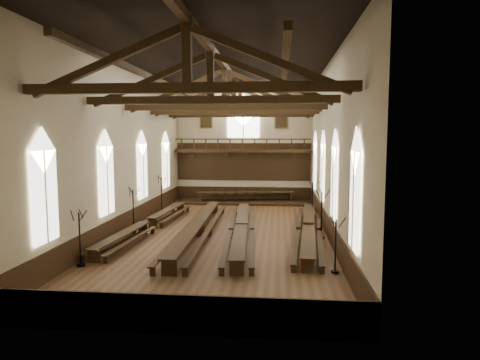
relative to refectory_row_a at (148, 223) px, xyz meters
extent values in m
plane|color=brown|center=(4.72, -0.20, -0.50)|extent=(26.00, 26.00, 0.00)
plane|color=beige|center=(4.72, 12.80, 4.50)|extent=(12.00, 0.00, 12.00)
plane|color=beige|center=(4.72, -13.20, 4.50)|extent=(12.00, 0.00, 12.00)
plane|color=beige|center=(-1.28, -0.20, 4.50)|extent=(0.00, 26.00, 26.00)
plane|color=beige|center=(10.72, -0.20, 4.50)|extent=(0.00, 26.00, 26.00)
plane|color=black|center=(4.72, -0.20, 9.50)|extent=(26.00, 26.00, 0.00)
cube|color=#331D0F|center=(4.72, 12.76, 0.10)|extent=(11.90, 0.08, 1.20)
cube|color=#331D0F|center=(4.72, -13.16, 0.10)|extent=(11.90, 0.08, 1.20)
cube|color=#331D0F|center=(-1.24, -0.20, 0.10)|extent=(0.08, 25.90, 1.20)
cube|color=#331D0F|center=(10.68, -0.20, 0.10)|extent=(0.08, 25.90, 1.20)
cube|color=white|center=(-1.18, -9.20, 2.90)|extent=(0.05, 1.80, 3.60)
cube|color=white|center=(-1.18, -9.20, 4.70)|extent=(0.05, 1.80, 1.80)
cylinder|color=beige|center=(-1.14, -9.20, 2.90)|extent=(0.08, 0.08, 3.60)
cube|color=white|center=(-1.18, -3.20, 2.90)|extent=(0.05, 1.80, 3.60)
cube|color=white|center=(-1.18, -3.20, 4.70)|extent=(0.05, 1.80, 1.80)
cylinder|color=beige|center=(-1.14, -3.20, 2.90)|extent=(0.08, 0.08, 3.60)
cube|color=white|center=(-1.18, 2.80, 2.90)|extent=(0.05, 1.80, 3.60)
cube|color=white|center=(-1.18, 2.80, 4.70)|extent=(0.05, 1.80, 1.80)
cylinder|color=beige|center=(-1.14, 2.80, 2.90)|extent=(0.08, 0.08, 3.60)
cube|color=white|center=(-1.18, 8.80, 2.90)|extent=(0.05, 1.80, 3.60)
cube|color=white|center=(-1.18, 8.80, 4.70)|extent=(0.05, 1.80, 1.80)
cylinder|color=beige|center=(-1.14, 8.80, 2.90)|extent=(0.08, 0.08, 3.60)
cube|color=white|center=(10.62, -9.20, 2.90)|extent=(0.05, 1.80, 3.60)
cube|color=white|center=(10.62, -9.20, 4.70)|extent=(0.05, 1.80, 1.80)
cylinder|color=beige|center=(10.58, -9.20, 2.90)|extent=(0.08, 0.08, 3.60)
cube|color=white|center=(10.62, -3.20, 2.90)|extent=(0.05, 1.80, 3.60)
cube|color=white|center=(10.62, -3.20, 4.70)|extent=(0.05, 1.80, 1.80)
cylinder|color=beige|center=(10.58, -3.20, 2.90)|extent=(0.08, 0.08, 3.60)
cube|color=white|center=(10.62, 2.80, 2.90)|extent=(0.05, 1.80, 3.60)
cube|color=white|center=(10.62, 2.80, 4.70)|extent=(0.05, 1.80, 1.80)
cylinder|color=beige|center=(10.58, 2.80, 2.90)|extent=(0.08, 0.08, 3.60)
cube|color=white|center=(10.62, 8.80, 2.90)|extent=(0.05, 1.80, 3.60)
cube|color=white|center=(10.62, 8.80, 4.70)|extent=(0.05, 1.80, 1.80)
cylinder|color=beige|center=(10.58, 8.80, 2.90)|extent=(0.08, 0.08, 3.60)
cube|color=white|center=(4.72, 12.70, 6.30)|extent=(2.80, 0.05, 2.40)
cube|color=white|center=(4.72, 12.70, 7.50)|extent=(2.80, 0.05, 2.80)
cylinder|color=beige|center=(4.72, 12.66, 6.30)|extent=(0.10, 0.10, 2.40)
cube|color=#372511|center=(4.72, 12.15, 3.90)|extent=(11.80, 1.20, 0.20)
cube|color=#331D0F|center=(4.72, 12.74, 2.95)|extent=(11.80, 0.10, 3.30)
cube|color=#372511|center=(4.72, 11.61, 4.95)|extent=(11.60, 0.12, 0.10)
cube|color=#372511|center=(4.72, 11.61, 4.05)|extent=(11.60, 0.12, 0.10)
cube|color=#372511|center=(0.22, 12.55, 3.65)|extent=(0.35, 0.40, 0.50)
cube|color=#372511|center=(3.22, 12.55, 3.65)|extent=(0.35, 0.40, 0.50)
cube|color=#372511|center=(6.22, 12.55, 3.65)|extent=(0.35, 0.40, 0.50)
cube|color=#372511|center=(9.22, 12.55, 3.65)|extent=(0.35, 0.40, 0.50)
cube|color=brown|center=(1.42, 12.71, 6.60)|extent=(1.15, 0.06, 1.45)
cube|color=black|center=(1.42, 12.67, 6.60)|extent=(0.95, 0.04, 1.25)
cube|color=brown|center=(8.02, 12.71, 6.60)|extent=(1.15, 0.06, 1.45)
cube|color=black|center=(8.02, 12.67, 6.60)|extent=(0.95, 0.04, 1.25)
cube|color=#372511|center=(4.72, -10.20, 6.90)|extent=(11.70, 0.35, 0.35)
cube|color=#372511|center=(4.72, -10.20, 8.20)|extent=(0.30, 0.30, 2.40)
cube|color=#372511|center=(1.84, -10.20, 7.80)|extent=(5.44, 0.26, 2.40)
cube|color=#372511|center=(7.60, -10.20, 7.80)|extent=(5.44, 0.26, 2.40)
cube|color=#372511|center=(4.72, -5.20, 6.90)|extent=(11.70, 0.35, 0.35)
cube|color=#372511|center=(4.72, -5.20, 8.20)|extent=(0.30, 0.30, 2.40)
cube|color=#372511|center=(1.84, -5.20, 7.80)|extent=(5.44, 0.26, 2.40)
cube|color=#372511|center=(7.60, -5.20, 7.80)|extent=(5.44, 0.26, 2.40)
cube|color=#372511|center=(4.72, -0.20, 6.90)|extent=(11.70, 0.35, 0.35)
cube|color=#372511|center=(4.72, -0.20, 8.20)|extent=(0.30, 0.30, 2.40)
cube|color=#372511|center=(1.84, -0.20, 7.80)|extent=(5.44, 0.26, 2.40)
cube|color=#372511|center=(7.60, -0.20, 7.80)|extent=(5.44, 0.26, 2.40)
cube|color=#372511|center=(4.72, 4.80, 6.90)|extent=(11.70, 0.35, 0.35)
cube|color=#372511|center=(4.72, 4.80, 8.20)|extent=(0.30, 0.30, 2.40)
cube|color=#372511|center=(1.84, 4.80, 7.80)|extent=(5.44, 0.26, 2.40)
cube|color=#372511|center=(7.60, 4.80, 7.80)|extent=(5.44, 0.26, 2.40)
cube|color=#372511|center=(4.72, 9.80, 6.90)|extent=(11.70, 0.35, 0.35)
cube|color=#372511|center=(4.72, 9.80, 8.20)|extent=(0.30, 0.30, 2.40)
cube|color=#372511|center=(1.84, 9.80, 7.80)|extent=(5.44, 0.26, 2.40)
cube|color=#372511|center=(7.60, 9.80, 7.80)|extent=(5.44, 0.26, 2.40)
cube|color=#372511|center=(1.36, -0.20, 8.20)|extent=(0.25, 25.70, 0.25)
cube|color=#372511|center=(8.08, -0.20, 8.20)|extent=(0.25, 25.70, 0.25)
cube|color=#372511|center=(4.72, -0.20, 9.20)|extent=(0.30, 25.70, 0.30)
cube|color=#372511|center=(0.00, -3.70, 0.15)|extent=(1.08, 6.46, 0.07)
cube|color=#372511|center=(0.00, -6.60, -0.20)|extent=(0.55, 0.11, 0.62)
cube|color=#372511|center=(0.00, -0.80, -0.20)|extent=(0.55, 0.11, 0.62)
cube|color=#372511|center=(0.00, -3.70, -0.27)|extent=(0.46, 5.69, 0.07)
cube|color=#372511|center=(-0.57, -3.66, -0.12)|extent=(0.70, 6.44, 0.06)
cube|color=#372511|center=(-0.57, -6.60, -0.32)|extent=(0.21, 0.08, 0.36)
cube|color=#372511|center=(-0.57, -0.72, -0.32)|extent=(0.21, 0.08, 0.36)
cube|color=#372511|center=(0.57, -3.74, -0.12)|extent=(0.70, 6.44, 0.06)
cube|color=#372511|center=(0.57, -6.68, -0.32)|extent=(0.21, 0.08, 0.36)
cube|color=#372511|center=(0.57, -0.80, -0.32)|extent=(0.21, 0.08, 0.36)
cube|color=#372511|center=(0.00, 3.70, 0.15)|extent=(1.08, 6.46, 0.07)
cube|color=#372511|center=(0.00, 0.80, -0.20)|extent=(0.55, 0.11, 0.62)
cube|color=#372511|center=(0.00, 6.60, -0.20)|extent=(0.55, 0.11, 0.62)
cube|color=#372511|center=(0.00, 3.70, -0.27)|extent=(0.46, 5.69, 0.07)
cube|color=#372511|center=(-0.57, 3.74, -0.12)|extent=(0.70, 6.44, 0.06)
cube|color=#372511|center=(-0.57, 0.80, -0.32)|extent=(0.21, 0.08, 0.36)
cube|color=#372511|center=(-0.57, 6.68, -0.32)|extent=(0.21, 0.08, 0.36)
cube|color=#372511|center=(0.57, 3.66, -0.12)|extent=(0.70, 6.44, 0.06)
cube|color=#372511|center=(0.57, 0.72, -0.32)|extent=(0.21, 0.08, 0.36)
cube|color=#372511|center=(0.57, 6.60, -0.32)|extent=(0.21, 0.08, 0.36)
cube|color=#372511|center=(3.22, -4.69, 0.27)|extent=(0.95, 7.63, 0.09)
cube|color=#372511|center=(3.22, -8.12, -0.14)|extent=(0.65, 0.10, 0.73)
cube|color=#372511|center=(3.22, -1.26, -0.14)|extent=(0.65, 0.10, 0.73)
cube|color=#372511|center=(3.22, -4.69, -0.23)|extent=(0.25, 6.74, 0.09)
cube|color=#372511|center=(2.54, -4.71, -0.05)|extent=(0.49, 7.62, 0.07)
cube|color=#372511|center=(2.54, -8.19, -0.29)|extent=(0.25, 0.08, 0.42)
cube|color=#372511|center=(2.54, -1.23, -0.29)|extent=(0.25, 0.08, 0.42)
cube|color=#372511|center=(3.89, -4.67, -0.05)|extent=(0.49, 7.62, 0.07)
cube|color=#372511|center=(3.89, -8.15, -0.29)|extent=(0.25, 0.08, 0.42)
cube|color=#372511|center=(3.89, -1.19, -0.29)|extent=(0.25, 0.08, 0.42)
cube|color=#372511|center=(3.22, 2.71, 0.27)|extent=(0.95, 7.63, 0.09)
cube|color=#372511|center=(3.22, -0.72, -0.14)|extent=(0.65, 0.10, 0.73)
cube|color=#372511|center=(3.22, 6.14, -0.14)|extent=(0.65, 0.10, 0.73)
cube|color=#372511|center=(3.22, 2.71, -0.23)|extent=(0.25, 6.74, 0.09)
cube|color=#372511|center=(2.54, 2.69, -0.05)|extent=(0.49, 7.62, 0.07)
cube|color=#372511|center=(2.54, -0.79, -0.29)|extent=(0.25, 0.08, 0.42)
cube|color=#372511|center=(2.54, 6.17, -0.29)|extent=(0.25, 0.08, 0.42)
cube|color=#372511|center=(3.89, 2.73, -0.05)|extent=(0.49, 7.62, 0.07)
cube|color=#372511|center=(3.89, -0.75, -0.29)|extent=(0.25, 0.08, 0.42)
cube|color=#372511|center=(3.89, 6.21, -0.29)|extent=(0.25, 0.08, 0.42)
cube|color=#372511|center=(5.74, -4.68, 0.21)|extent=(1.12, 7.02, 0.08)
cube|color=#372511|center=(5.74, -7.82, -0.17)|extent=(0.60, 0.12, 0.67)
cube|color=#372511|center=(5.74, -1.53, -0.17)|extent=(0.60, 0.12, 0.67)
cube|color=#372511|center=(5.74, -4.68, -0.25)|extent=(0.46, 6.19, 0.08)
cube|color=#372511|center=(5.12, -4.72, -0.08)|extent=(0.70, 7.00, 0.06)
cube|color=#372511|center=(5.12, -7.91, -0.31)|extent=(0.23, 0.08, 0.39)
cube|color=#372511|center=(5.12, -1.52, -0.31)|extent=(0.23, 0.08, 0.39)
cube|color=#372511|center=(6.35, -4.64, -0.08)|extent=(0.70, 7.00, 0.06)
cube|color=#372511|center=(6.35, -7.84, -0.31)|extent=(0.23, 0.08, 0.39)
cube|color=#372511|center=(6.35, -1.44, -0.31)|extent=(0.23, 0.08, 0.39)
cube|color=#372511|center=(5.74, 2.72, 0.21)|extent=(1.12, 7.02, 0.08)
cube|color=#372511|center=(5.74, -0.42, -0.17)|extent=(0.60, 0.12, 0.67)
cube|color=#372511|center=(5.74, 5.87, -0.17)|extent=(0.60, 0.12, 0.67)
cube|color=#372511|center=(5.74, 2.72, -0.25)|extent=(0.46, 6.19, 0.08)
cube|color=#372511|center=(5.12, 2.68, -0.08)|extent=(0.70, 7.00, 0.06)
cube|color=#372511|center=(5.12, -0.51, -0.31)|extent=(0.23, 0.08, 0.39)
cube|color=#372511|center=(5.12, 5.88, -0.31)|extent=(0.23, 0.08, 0.39)
cube|color=#372511|center=(6.35, 2.76, -0.08)|extent=(0.70, 7.00, 0.06)
cube|color=#372511|center=(6.35, -0.44, -0.31)|extent=(0.23, 0.08, 0.39)
cube|color=#372511|center=(6.35, 5.96, -0.31)|extent=(0.23, 0.08, 0.39)
cube|color=#372511|center=(9.62, -4.17, 0.18)|extent=(1.16, 6.79, 0.08)
cube|color=#372511|center=(9.62, -7.21, -0.18)|extent=(0.58, 0.12, 0.65)
cube|color=#372511|center=(9.62, -1.13, -0.18)|extent=(0.58, 0.12, 0.65)
cube|color=#372511|center=(9.62, -4.17, -0.26)|extent=(0.50, 5.97, 0.08)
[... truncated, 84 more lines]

